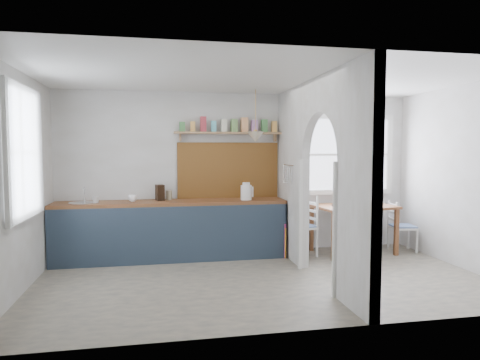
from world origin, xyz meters
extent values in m
cube|color=gray|center=(0.00, 0.00, 0.00)|extent=(5.80, 3.20, 0.01)
cube|color=silver|center=(0.00, 0.00, 2.60)|extent=(5.80, 3.20, 0.01)
cube|color=silver|center=(0.00, 1.60, 1.30)|extent=(5.80, 0.01, 2.60)
cube|color=silver|center=(0.00, -1.60, 1.30)|extent=(5.80, 0.01, 2.60)
cube|color=silver|center=(-2.90, 0.00, 1.30)|extent=(0.01, 3.20, 2.60)
cube|color=silver|center=(2.90, 0.00, 1.30)|extent=(0.01, 3.20, 2.60)
cube|color=silver|center=(0.70, -1.20, 1.30)|extent=(0.12, 0.80, 2.60)
cube|color=silver|center=(0.70, 1.00, 1.30)|extent=(0.12, 1.20, 2.60)
cube|color=silver|center=(0.70, -0.20, 2.08)|extent=(0.12, 1.20, 1.05)
cube|color=brown|center=(-1.13, 1.30, 0.88)|extent=(3.50, 0.60, 0.05)
cube|color=#354557|center=(-1.13, 1.01, 0.42)|extent=(3.50, 0.03, 0.85)
cube|color=black|center=(-1.13, 1.35, 0.42)|extent=(3.46, 0.45, 0.85)
cylinder|color=silver|center=(-2.43, 1.30, 0.89)|extent=(0.40, 0.40, 0.02)
cube|color=brown|center=(-0.20, 1.58, 1.35)|extent=(1.65, 0.03, 0.90)
cube|color=#A77C57|center=(-0.20, 1.49, 1.95)|extent=(1.75, 0.20, 0.03)
cube|color=#327232|center=(-0.95, 1.49, 2.06)|extent=(0.09, 0.09, 0.18)
cube|color=#F0A244|center=(-0.78, 1.49, 2.06)|extent=(0.09, 0.09, 0.18)
cube|color=maroon|center=(-0.62, 1.49, 2.06)|extent=(0.09, 0.09, 0.18)
cube|color=#44A1B2|center=(-0.45, 1.49, 2.06)|extent=(0.09, 0.09, 0.18)
cube|color=beige|center=(-0.29, 1.49, 2.06)|extent=(0.09, 0.09, 0.18)
cube|color=#517938|center=(-0.12, 1.49, 2.06)|extent=(0.09, 0.09, 0.18)
cube|color=#D1864F|center=(0.04, 1.49, 2.06)|extent=(0.09, 0.09, 0.18)
cube|color=#94619C|center=(0.21, 1.49, 2.06)|extent=(0.09, 0.09, 0.18)
cube|color=#327232|center=(0.37, 1.49, 2.06)|extent=(0.09, 0.09, 0.18)
cube|color=#F0A244|center=(0.54, 1.49, 2.06)|extent=(0.09, 0.09, 0.18)
cone|color=beige|center=(0.15, 1.15, 1.88)|extent=(0.26, 0.26, 0.16)
cylinder|color=silver|center=(0.61, 0.90, 1.45)|extent=(0.02, 0.50, 0.02)
imported|color=silver|center=(-2.23, 1.23, 0.95)|extent=(0.14, 0.14, 0.10)
imported|color=white|center=(-1.71, 1.33, 0.95)|extent=(0.15, 0.15, 0.10)
cube|color=black|center=(-1.30, 1.40, 1.02)|extent=(0.15, 0.18, 0.25)
cylinder|color=gray|center=(-1.17, 1.44, 0.97)|extent=(0.09, 0.09, 0.15)
cube|color=#BC2E74|center=(0.58, 0.97, 0.28)|extent=(0.02, 0.03, 0.53)
cube|color=orange|center=(0.58, 0.95, 0.25)|extent=(0.02, 0.03, 0.47)
imported|color=silver|center=(2.08, 1.04, 0.82)|extent=(0.33, 0.33, 0.07)
imported|color=#436E47|center=(1.59, 0.97, 0.82)|extent=(0.12, 0.12, 0.08)
cylinder|color=black|center=(1.51, 1.14, 0.79)|extent=(0.24, 0.24, 0.02)
imported|color=#674874|center=(1.77, 1.33, 0.87)|extent=(0.19, 0.19, 0.17)
camera|label=1|loc=(-1.32, -5.28, 1.68)|focal=32.00mm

